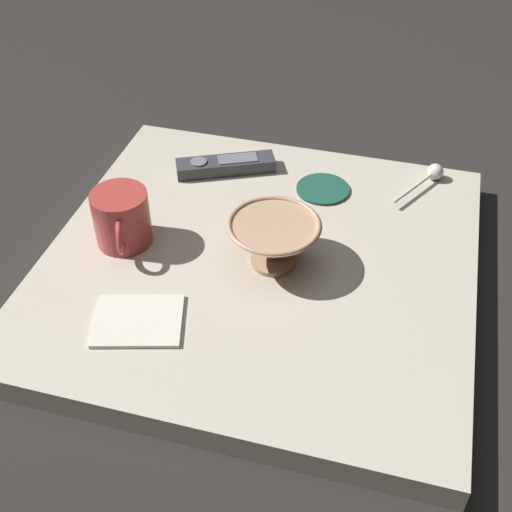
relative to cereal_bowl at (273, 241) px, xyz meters
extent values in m
plane|color=black|center=(0.02, -0.01, -0.09)|extent=(6.00, 6.00, 0.00)
cube|color=#B7AD99|center=(0.02, -0.01, -0.07)|extent=(0.67, 0.66, 0.04)
cylinder|color=tan|center=(0.00, 0.00, -0.04)|extent=(0.07, 0.07, 0.01)
cone|color=tan|center=(0.00, 0.00, 0.00)|extent=(0.14, 0.14, 0.07)
torus|color=tan|center=(0.00, 0.00, 0.03)|extent=(0.14, 0.14, 0.01)
cylinder|color=#A53833|center=(0.24, 0.01, 0.00)|extent=(0.09, 0.09, 0.09)
torus|color=#A53833|center=(0.23, 0.06, 0.00)|extent=(0.03, 0.06, 0.06)
cylinder|color=silver|center=(-0.19, -0.24, -0.03)|extent=(0.06, 0.11, 0.01)
sphere|color=silver|center=(-0.23, -0.30, -0.03)|extent=(0.03, 0.03, 0.03)
cube|color=#38383D|center=(0.15, -0.22, -0.03)|extent=(0.18, 0.11, 0.02)
cylinder|color=slate|center=(0.19, -0.20, -0.02)|extent=(0.03, 0.03, 0.00)
cube|color=slate|center=(0.13, -0.23, -0.02)|extent=(0.08, 0.06, 0.00)
cube|color=beige|center=(0.15, 0.17, -0.04)|extent=(0.15, 0.13, 0.01)
cylinder|color=#194738|center=(-0.04, -0.21, -0.04)|extent=(0.09, 0.09, 0.01)
camera|label=1|loc=(-0.18, 0.76, 0.65)|focal=46.73mm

